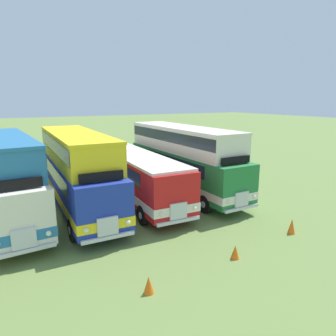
{
  "coord_description": "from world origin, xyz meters",
  "views": [
    {
      "loc": [
        -1.97,
        -17.55,
        6.3
      ],
      "look_at": [
        7.48,
        -0.47,
        1.94
      ],
      "focal_mm": 33.11,
      "sensor_mm": 36.0,
      "label": 1
    }
  ],
  "objects_px": {
    "cone_near_end": "(149,285)",
    "cone_mid_row": "(292,226)",
    "bus_fifth_in_row": "(136,173)",
    "bus_sixth_in_row": "(183,156)",
    "bus_third_in_row": "(6,176)",
    "bus_fourth_in_row": "(78,169)",
    "cone_far_end": "(235,252)"
  },
  "relations": [
    {
      "from": "bus_sixth_in_row",
      "to": "cone_near_end",
      "type": "relative_size",
      "value": 19.23
    },
    {
      "from": "cone_near_end",
      "to": "cone_mid_row",
      "type": "xyz_separation_m",
      "value": [
        7.99,
        0.92,
        0.06
      ]
    },
    {
      "from": "bus_sixth_in_row",
      "to": "cone_mid_row",
      "type": "xyz_separation_m",
      "value": [
        0.93,
        -8.44,
        -2.11
      ]
    },
    {
      "from": "bus_third_in_row",
      "to": "cone_far_end",
      "type": "bearing_deg",
      "value": -48.23
    },
    {
      "from": "bus_fifth_in_row",
      "to": "cone_mid_row",
      "type": "distance_m",
      "value": 9.45
    },
    {
      "from": "bus_third_in_row",
      "to": "bus_fifth_in_row",
      "type": "relative_size",
      "value": 0.92
    },
    {
      "from": "bus_fourth_in_row",
      "to": "cone_near_end",
      "type": "bearing_deg",
      "value": -89.38
    },
    {
      "from": "bus_third_in_row",
      "to": "cone_mid_row",
      "type": "height_order",
      "value": "bus_third_in_row"
    },
    {
      "from": "bus_sixth_in_row",
      "to": "cone_far_end",
      "type": "xyz_separation_m",
      "value": [
        -3.02,
        -8.98,
        -2.2
      ]
    },
    {
      "from": "bus_sixth_in_row",
      "to": "cone_far_end",
      "type": "relative_size",
      "value": 20.59
    },
    {
      "from": "cone_near_end",
      "to": "bus_fifth_in_row",
      "type": "bearing_deg",
      "value": 69.09
    },
    {
      "from": "cone_near_end",
      "to": "cone_mid_row",
      "type": "relative_size",
      "value": 0.82
    },
    {
      "from": "cone_mid_row",
      "to": "cone_far_end",
      "type": "distance_m",
      "value": 3.99
    },
    {
      "from": "bus_third_in_row",
      "to": "bus_sixth_in_row",
      "type": "distance_m",
      "value": 10.75
    },
    {
      "from": "bus_fourth_in_row",
      "to": "cone_far_end",
      "type": "bearing_deg",
      "value": -64.44
    },
    {
      "from": "bus_fifth_in_row",
      "to": "cone_far_end",
      "type": "distance_m",
      "value": 8.87
    },
    {
      "from": "bus_third_in_row",
      "to": "bus_fifth_in_row",
      "type": "distance_m",
      "value": 7.2
    },
    {
      "from": "bus_fifth_in_row",
      "to": "bus_sixth_in_row",
      "type": "xyz_separation_m",
      "value": [
        3.58,
        0.25,
        0.72
      ]
    },
    {
      "from": "bus_fourth_in_row",
      "to": "bus_fifth_in_row",
      "type": "height_order",
      "value": "bus_fourth_in_row"
    },
    {
      "from": "bus_fifth_in_row",
      "to": "cone_far_end",
      "type": "relative_size",
      "value": 19.69
    },
    {
      "from": "bus_fifth_in_row",
      "to": "bus_sixth_in_row",
      "type": "distance_m",
      "value": 3.66
    },
    {
      "from": "bus_third_in_row",
      "to": "cone_near_end",
      "type": "bearing_deg",
      "value": -67.78
    },
    {
      "from": "bus_fifth_in_row",
      "to": "bus_sixth_in_row",
      "type": "relative_size",
      "value": 0.96
    },
    {
      "from": "bus_third_in_row",
      "to": "bus_sixth_in_row",
      "type": "bearing_deg",
      "value": 1.78
    },
    {
      "from": "bus_fourth_in_row",
      "to": "bus_fifth_in_row",
      "type": "bearing_deg",
      "value": 1.51
    },
    {
      "from": "bus_fifth_in_row",
      "to": "bus_third_in_row",
      "type": "bearing_deg",
      "value": -179.32
    },
    {
      "from": "bus_fifth_in_row",
      "to": "cone_near_end",
      "type": "relative_size",
      "value": 18.39
    },
    {
      "from": "bus_fourth_in_row",
      "to": "cone_far_end",
      "type": "xyz_separation_m",
      "value": [
        4.13,
        -8.64,
        -2.19
      ]
    },
    {
      "from": "bus_sixth_in_row",
      "to": "cone_mid_row",
      "type": "distance_m",
      "value": 8.75
    },
    {
      "from": "bus_fifth_in_row",
      "to": "cone_far_end",
      "type": "bearing_deg",
      "value": -86.38
    },
    {
      "from": "cone_mid_row",
      "to": "bus_fourth_in_row",
      "type": "bearing_deg",
      "value": 134.96
    },
    {
      "from": "bus_third_in_row",
      "to": "cone_mid_row",
      "type": "relative_size",
      "value": 13.97
    }
  ]
}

